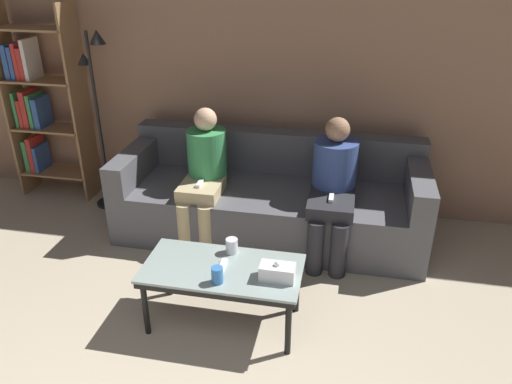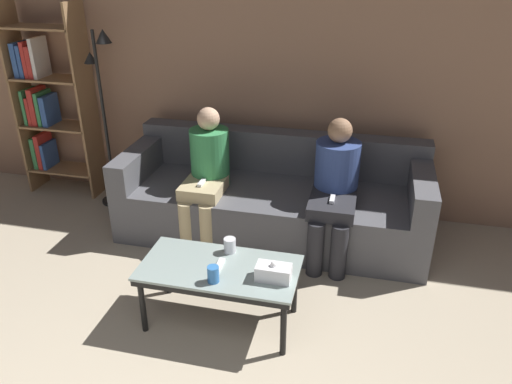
{
  "view_description": "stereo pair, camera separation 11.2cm",
  "coord_description": "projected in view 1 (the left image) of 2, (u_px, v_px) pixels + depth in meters",
  "views": [
    {
      "loc": [
        0.65,
        -0.64,
        2.33
      ],
      "look_at": [
        0.0,
        2.57,
        0.71
      ],
      "focal_mm": 35.0,
      "sensor_mm": 36.0,
      "label": 1
    },
    {
      "loc": [
        0.76,
        -0.62,
        2.33
      ],
      "look_at": [
        0.0,
        2.57,
        0.71
      ],
      "focal_mm": 35.0,
      "sensor_mm": 36.0,
      "label": 2
    }
  ],
  "objects": [
    {
      "name": "tissue_box",
      "position": [
        277.0,
        272.0,
        3.11
      ],
      "size": [
        0.22,
        0.12,
        0.13
      ],
      "color": "white",
      "rests_on": "coffee_table"
    },
    {
      "name": "bookshelf",
      "position": [
        39.0,
        103.0,
        4.85
      ],
      "size": [
        0.74,
        0.32,
        1.89
      ],
      "color": "#9E754C",
      "rests_on": "ground_plane"
    },
    {
      "name": "seated_person_left_end",
      "position": [
        204.0,
        172.0,
        4.2
      ],
      "size": [
        0.33,
        0.63,
        1.14
      ],
      "color": "tan",
      "rests_on": "ground_plane"
    },
    {
      "name": "seated_person_mid_left",
      "position": [
        333.0,
        183.0,
        3.99
      ],
      "size": [
        0.36,
        0.72,
        1.13
      ],
      "color": "#28282D",
      "rests_on": "ground_plane"
    },
    {
      "name": "cup_near_left",
      "position": [
        217.0,
        275.0,
        3.08
      ],
      "size": [
        0.07,
        0.07,
        0.11
      ],
      "color": "#3372BF",
      "rests_on": "coffee_table"
    },
    {
      "name": "wall_back",
      "position": [
        283.0,
        73.0,
        4.48
      ],
      "size": [
        12.0,
        0.06,
        2.6
      ],
      "color": "#9E755B",
      "rests_on": "ground_plane"
    },
    {
      "name": "coffee_table",
      "position": [
        223.0,
        273.0,
        3.27
      ],
      "size": [
        1.04,
        0.52,
        0.45
      ],
      "color": "#8C9E99",
      "rests_on": "ground_plane"
    },
    {
      "name": "couch",
      "position": [
        271.0,
        200.0,
        4.42
      ],
      "size": [
        2.62,
        0.98,
        0.83
      ],
      "color": "#515156",
      "rests_on": "ground_plane"
    },
    {
      "name": "cup_near_right",
      "position": [
        232.0,
        246.0,
        3.38
      ],
      "size": [
        0.08,
        0.08,
        0.1
      ],
      "color": "silver",
      "rests_on": "coffee_table"
    },
    {
      "name": "game_remote",
      "position": [
        222.0,
        266.0,
        3.24
      ],
      "size": [
        0.04,
        0.15,
        0.02
      ],
      "color": "white",
      "rests_on": "coffee_table"
    },
    {
      "name": "standing_lamp",
      "position": [
        98.0,
        103.0,
        4.56
      ],
      "size": [
        0.31,
        0.26,
        1.69
      ],
      "color": "black",
      "rests_on": "ground_plane"
    }
  ]
}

